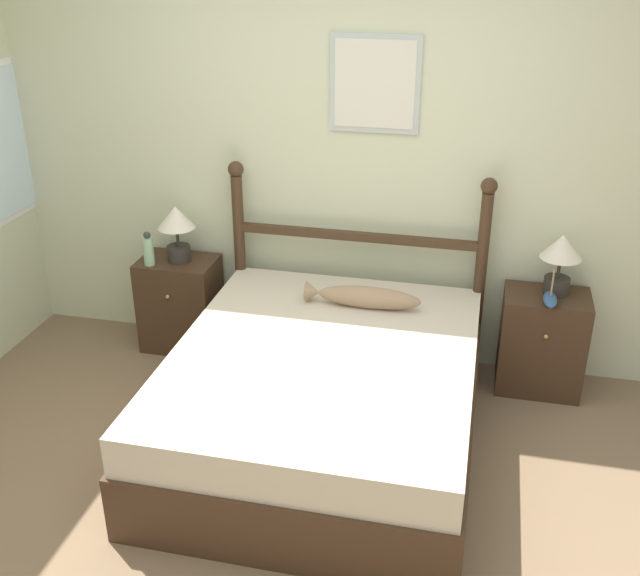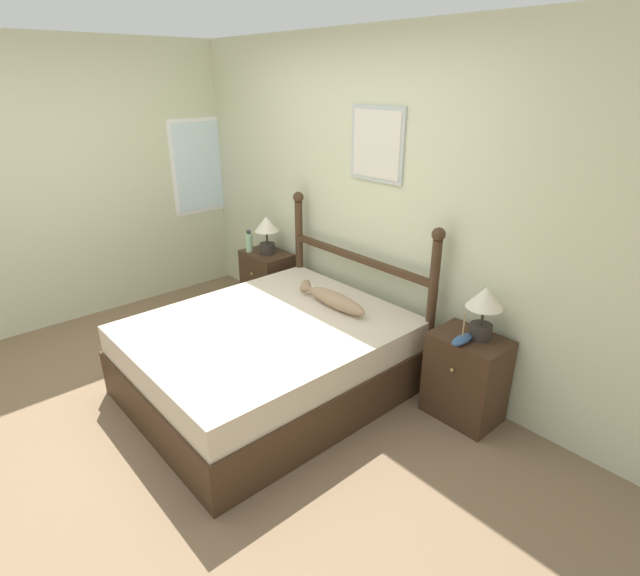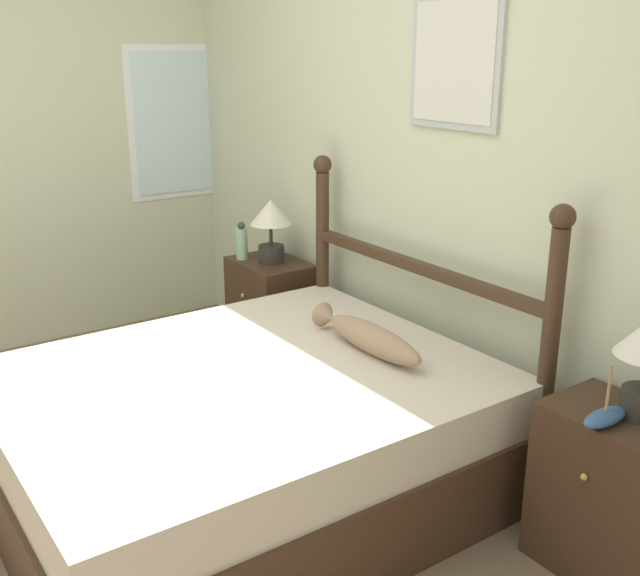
# 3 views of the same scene
# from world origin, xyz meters

# --- Properties ---
(ground_plane) EXTENTS (16.00, 16.00, 0.00)m
(ground_plane) POSITION_xyz_m (0.00, 0.00, 0.00)
(ground_plane) COLOR #7A6047
(wall_back) EXTENTS (6.40, 0.08, 2.55)m
(wall_back) POSITION_xyz_m (0.00, 1.73, 1.28)
(wall_back) COLOR beige
(wall_back) RESTS_ON ground_plane
(bed) EXTENTS (1.57, 1.90, 0.56)m
(bed) POSITION_xyz_m (0.15, 0.67, 0.28)
(bed) COLOR #3D2819
(bed) RESTS_ON ground_plane
(headboard) EXTENTS (1.60, 0.10, 1.26)m
(headboard) POSITION_xyz_m (0.15, 1.59, 0.71)
(headboard) COLOR #3D2819
(headboard) RESTS_ON ground_plane
(nightstand_left) EXTENTS (0.49, 0.37, 0.62)m
(nightstand_left) POSITION_xyz_m (-1.00, 1.50, 0.31)
(nightstand_left) COLOR #3D2819
(nightstand_left) RESTS_ON ground_plane
(nightstand_right) EXTENTS (0.49, 0.37, 0.62)m
(nightstand_right) POSITION_xyz_m (1.29, 1.50, 0.31)
(nightstand_right) COLOR #3D2819
(nightstand_right) RESTS_ON ground_plane
(table_lamp_left) EXTENTS (0.23, 0.23, 0.36)m
(table_lamp_left) POSITION_xyz_m (-0.98, 1.50, 0.86)
(table_lamp_left) COLOR #2D2823
(table_lamp_left) RESTS_ON nightstand_left
(bottle) EXTENTS (0.07, 0.07, 0.22)m
(bottle) POSITION_xyz_m (-1.14, 1.39, 0.72)
(bottle) COLOR #99C699
(bottle) RESTS_ON nightstand_left
(model_boat) EXTENTS (0.08, 0.20, 0.21)m
(model_boat) POSITION_xyz_m (1.29, 1.39, 0.65)
(model_boat) COLOR #335684
(model_boat) RESTS_ON nightstand_right
(fish_pillow) EXTENTS (0.67, 0.12, 0.13)m
(fish_pillow) POSITION_xyz_m (0.25, 1.22, 0.63)
(fish_pillow) COLOR #997A5B
(fish_pillow) RESTS_ON bed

